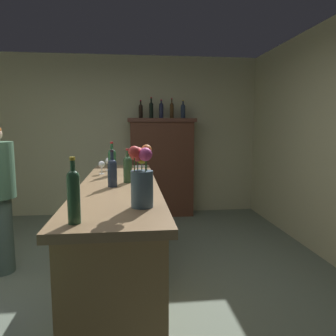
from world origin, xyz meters
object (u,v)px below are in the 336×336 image
display_bottle_right (183,111)px  flower_arrangement (142,177)px  display_bottle_midright (172,110)px  wine_glass_mid (102,165)px  display_bottle_midleft (151,109)px  display_bottle_center (161,110)px  bar_counter (120,241)px  wine_bottle_rose (128,168)px  wine_bottle_riesling (74,194)px  wine_bottle_malbec (112,171)px  cheese_plate (141,166)px  wine_bottle_chardonnay (112,161)px  wine_glass_front (109,161)px  display_cabinet (162,165)px  display_bottle_left (141,110)px

display_bottle_right → flower_arrangement: bearing=-103.1°
display_bottle_midright → wine_glass_mid: bearing=-115.3°
display_bottle_midleft → display_bottle_center: display_bottle_midleft is taller
bar_counter → wine_bottle_rose: 0.64m
wine_bottle_riesling → wine_bottle_malbec: 0.97m
display_bottle_center → wine_glass_mid: bearing=-111.2°
wine_bottle_riesling → cheese_plate: size_ratio=1.96×
cheese_plate → display_bottle_right: 1.85m
wine_bottle_chardonnay → wine_glass_front: 0.37m
bar_counter → display_bottle_midright: 2.99m
wine_bottle_riesling → wine_bottle_chardonnay: bearing=86.5°
display_cabinet → wine_glass_front: bearing=-113.0°
wine_bottle_malbec → display_bottle_right: bearing=69.9°
cheese_plate → display_bottle_left: (0.06, 1.52, 0.73)m
wine_glass_mid → display_bottle_center: size_ratio=0.44×
wine_bottle_rose → wine_bottle_chardonnay: 0.46m
display_bottle_center → display_bottle_midright: display_bottle_midright is taller
bar_counter → wine_bottle_malbec: wine_bottle_malbec is taller
wine_bottle_rose → bar_counter: bearing=-158.4°
wine_bottle_chardonnay → wine_bottle_riesling: bearing=-93.5°
display_bottle_center → wine_bottle_chardonnay: bearing=-107.8°
wine_bottle_rose → display_bottle_center: display_bottle_center is taller
wine_bottle_chardonnay → display_bottle_center: (0.69, 2.13, 0.60)m
flower_arrangement → wine_bottle_riesling: bearing=-139.9°
bar_counter → wine_glass_front: bearing=99.7°
wine_bottle_riesling → wine_glass_front: wine_bottle_riesling is taller
flower_arrangement → display_bottle_right: 3.56m
flower_arrangement → cheese_plate: (0.05, 1.90, -0.18)m
wine_bottle_rose → wine_glass_mid: size_ratio=2.20×
wine_glass_front → cheese_plate: bearing=34.5°
cheese_plate → display_bottle_right: (0.75, 1.52, 0.73)m
wine_bottle_riesling → display_bottle_right: size_ratio=1.11×
display_bottle_midright → flower_arrangement: bearing=-100.1°
wine_bottle_rose → wine_bottle_malbec: 0.22m
wine_glass_front → display_bottle_midright: display_bottle_midright is taller
display_bottle_left → display_bottle_right: display_bottle_right is taller
display_bottle_left → display_bottle_midright: (0.51, 0.00, 0.01)m
wine_glass_mid → display_bottle_midright: bearing=64.7°
wine_glass_front → display_bottle_midleft: size_ratio=0.41×
flower_arrangement → display_bottle_left: display_bottle_left is taller
cheese_plate → wine_bottle_malbec: bearing=-101.8°
display_cabinet → flower_arrangement: 3.47m
display_cabinet → flower_arrangement: size_ratio=4.37×
bar_counter → display_bottle_midright: display_bottle_midright is taller
wine_glass_mid → display_bottle_midleft: (0.63, 2.05, 0.66)m
display_cabinet → display_bottle_midleft: (-0.17, -0.00, 0.92)m
cheese_plate → display_bottle_left: size_ratio=0.58×
wine_bottle_rose → wine_bottle_malbec: bearing=-122.3°
bar_counter → display_bottle_center: display_bottle_center is taller
wine_bottle_riesling → display_bottle_center: 3.84m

